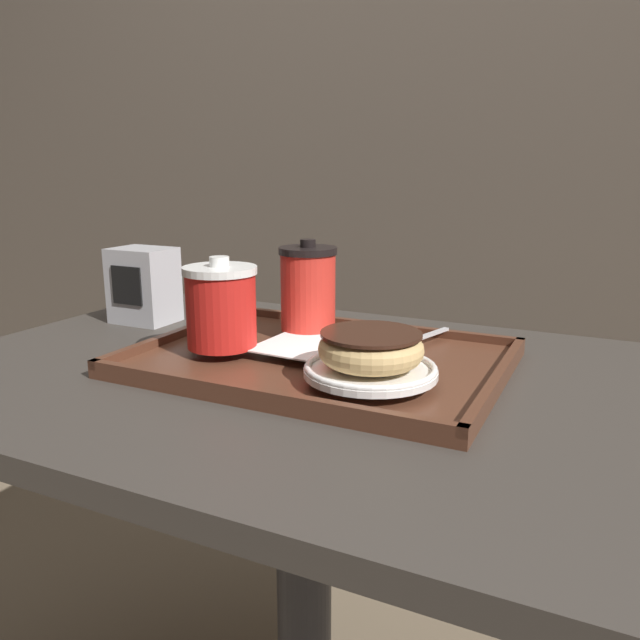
% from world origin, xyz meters
% --- Properties ---
extents(wall_behind, '(8.00, 0.05, 2.40)m').
position_xyz_m(wall_behind, '(0.00, 1.10, 1.20)').
color(wall_behind, brown).
rests_on(wall_behind, ground_plane).
extents(cafe_table, '(1.02, 0.70, 0.72)m').
position_xyz_m(cafe_table, '(0.00, 0.00, 0.57)').
color(cafe_table, '#38332D').
rests_on(cafe_table, ground_plane).
extents(serving_tray, '(0.49, 0.36, 0.02)m').
position_xyz_m(serving_tray, '(0.01, 0.03, 0.73)').
color(serving_tray, '#512D1E').
rests_on(serving_tray, cafe_table).
extents(napkin_paper, '(0.15, 0.13, 0.00)m').
position_xyz_m(napkin_paper, '(0.00, 0.03, 0.75)').
color(napkin_paper, white).
rests_on(napkin_paper, serving_tray).
extents(coffee_cup_front, '(0.10, 0.10, 0.12)m').
position_xyz_m(coffee_cup_front, '(-0.11, -0.02, 0.80)').
color(coffee_cup_front, red).
rests_on(coffee_cup_front, serving_tray).
extents(coffee_cup_rear, '(0.09, 0.09, 0.14)m').
position_xyz_m(coffee_cup_rear, '(-0.05, 0.11, 0.81)').
color(coffee_cup_rear, red).
rests_on(coffee_cup_rear, serving_tray).
extents(plate_with_chocolate_donut, '(0.16, 0.16, 0.01)m').
position_xyz_m(plate_with_chocolate_donut, '(0.11, -0.05, 0.75)').
color(plate_with_chocolate_donut, white).
rests_on(plate_with_chocolate_donut, serving_tray).
extents(donut_chocolate_glazed, '(0.12, 0.12, 0.04)m').
position_xyz_m(donut_chocolate_glazed, '(0.11, -0.05, 0.78)').
color(donut_chocolate_glazed, '#DBB270').
rests_on(donut_chocolate_glazed, plate_with_chocolate_donut).
extents(spoon, '(0.06, 0.15, 0.01)m').
position_xyz_m(spoon, '(0.11, 0.09, 0.75)').
color(spoon, silver).
rests_on(spoon, serving_tray).
extents(napkin_dispenser, '(0.10, 0.08, 0.13)m').
position_xyz_m(napkin_dispenser, '(-0.37, 0.12, 0.79)').
color(napkin_dispenser, '#B7B7BC').
rests_on(napkin_dispenser, cafe_table).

